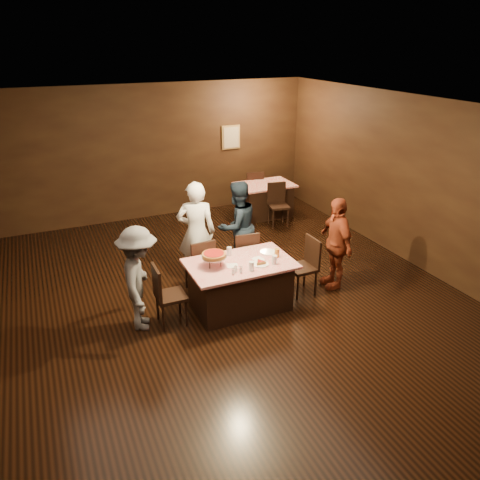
# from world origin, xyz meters

# --- Properties ---
(room) EXTENTS (10.00, 10.04, 3.02)m
(room) POSITION_xyz_m (0.00, 0.01, 2.14)
(room) COLOR black
(room) RESTS_ON ground
(main_table) EXTENTS (1.60, 1.00, 0.77)m
(main_table) POSITION_xyz_m (0.43, 0.46, 0.39)
(main_table) COLOR #B00B0F
(main_table) RESTS_ON ground
(back_table) EXTENTS (1.30, 0.90, 0.77)m
(back_table) POSITION_xyz_m (2.62, 3.97, 0.39)
(back_table) COLOR red
(back_table) RESTS_ON ground
(chair_far_left) EXTENTS (0.45, 0.45, 0.95)m
(chair_far_left) POSITION_xyz_m (0.03, 1.21, 0.47)
(chair_far_left) COLOR black
(chair_far_left) RESTS_ON ground
(chair_far_right) EXTENTS (0.45, 0.45, 0.95)m
(chair_far_right) POSITION_xyz_m (0.83, 1.21, 0.47)
(chair_far_right) COLOR black
(chair_far_right) RESTS_ON ground
(chair_end_left) EXTENTS (0.42, 0.42, 0.95)m
(chair_end_left) POSITION_xyz_m (-0.67, 0.46, 0.47)
(chair_end_left) COLOR black
(chair_end_left) RESTS_ON ground
(chair_end_right) EXTENTS (0.43, 0.43, 0.95)m
(chair_end_right) POSITION_xyz_m (1.53, 0.46, 0.47)
(chair_end_right) COLOR black
(chair_end_right) RESTS_ON ground
(chair_back_near) EXTENTS (0.49, 0.49, 0.95)m
(chair_back_near) POSITION_xyz_m (2.62, 3.27, 0.47)
(chair_back_near) COLOR black
(chair_back_near) RESTS_ON ground
(chair_back_far) EXTENTS (0.50, 0.50, 0.95)m
(chair_back_far) POSITION_xyz_m (2.62, 4.57, 0.47)
(chair_back_far) COLOR black
(chair_back_far) RESTS_ON ground
(diner_white_jacket) EXTENTS (0.75, 0.62, 1.77)m
(diner_white_jacket) POSITION_xyz_m (0.13, 1.58, 0.89)
(diner_white_jacket) COLOR white
(diner_white_jacket) RESTS_ON ground
(diner_navy_hoodie) EXTENTS (0.93, 0.81, 1.64)m
(diner_navy_hoodie) POSITION_xyz_m (0.94, 1.72, 0.82)
(diner_navy_hoodie) COLOR #162130
(diner_navy_hoodie) RESTS_ON ground
(diner_grey_knit) EXTENTS (0.82, 1.12, 1.55)m
(diner_grey_knit) POSITION_xyz_m (-1.08, 0.56, 0.78)
(diner_grey_knit) COLOR slate
(diner_grey_knit) RESTS_ON ground
(diner_red_shirt) EXTENTS (0.49, 0.96, 1.57)m
(diner_red_shirt) POSITION_xyz_m (2.16, 0.46, 0.78)
(diner_red_shirt) COLOR #93381F
(diner_red_shirt) RESTS_ON ground
(pizza_stand) EXTENTS (0.38, 0.38, 0.22)m
(pizza_stand) POSITION_xyz_m (0.03, 0.51, 0.95)
(pizza_stand) COLOR black
(pizza_stand) RESTS_ON main_table
(plate_with_slice) EXTENTS (0.25, 0.25, 0.06)m
(plate_with_slice) POSITION_xyz_m (0.68, 0.28, 0.80)
(plate_with_slice) COLOR white
(plate_with_slice) RESTS_ON main_table
(plate_empty) EXTENTS (0.25, 0.25, 0.01)m
(plate_empty) POSITION_xyz_m (0.98, 0.61, 0.78)
(plate_empty) COLOR white
(plate_empty) RESTS_ON main_table
(glass_front_left) EXTENTS (0.08, 0.08, 0.14)m
(glass_front_left) POSITION_xyz_m (0.48, 0.16, 0.84)
(glass_front_left) COLOR silver
(glass_front_left) RESTS_ON main_table
(glass_front_right) EXTENTS (0.08, 0.08, 0.14)m
(glass_front_right) POSITION_xyz_m (0.88, 0.21, 0.84)
(glass_front_right) COLOR silver
(glass_front_right) RESTS_ON main_table
(glass_amber) EXTENTS (0.08, 0.08, 0.14)m
(glass_amber) POSITION_xyz_m (1.03, 0.41, 0.84)
(glass_amber) COLOR #BF7F26
(glass_amber) RESTS_ON main_table
(glass_back) EXTENTS (0.08, 0.08, 0.14)m
(glass_back) POSITION_xyz_m (0.38, 0.76, 0.84)
(glass_back) COLOR silver
(glass_back) RESTS_ON main_table
(condiments) EXTENTS (0.17, 0.10, 0.09)m
(condiments) POSITION_xyz_m (0.25, 0.18, 0.82)
(condiments) COLOR silver
(condiments) RESTS_ON main_table
(napkin_center) EXTENTS (0.19, 0.19, 0.01)m
(napkin_center) POSITION_xyz_m (0.73, 0.46, 0.77)
(napkin_center) COLOR white
(napkin_center) RESTS_ON main_table
(napkin_left) EXTENTS (0.21, 0.21, 0.01)m
(napkin_left) POSITION_xyz_m (0.28, 0.41, 0.77)
(napkin_left) COLOR white
(napkin_left) RESTS_ON main_table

